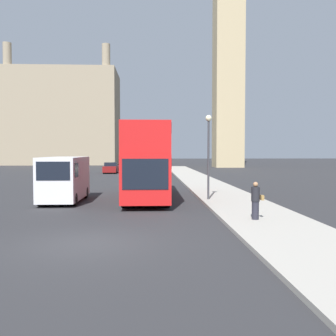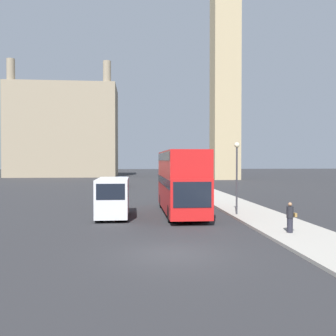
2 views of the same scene
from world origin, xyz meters
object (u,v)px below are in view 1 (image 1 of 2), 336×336
red_double_decker_bus (146,159)px  white_van (64,178)px  pedestrian (256,201)px  street_lamp (209,143)px  parked_sedan (111,168)px

red_double_decker_bus → white_van: 5.02m
pedestrian → street_lamp: size_ratio=0.31×
parked_sedan → red_double_decker_bus: bearing=-79.6°
pedestrian → street_lamp: (-0.92, 6.57, 2.51)m
pedestrian → parked_sedan: 37.83m
red_double_decker_bus → street_lamp: bearing=-23.3°
parked_sedan → white_van: bearing=-89.1°
red_double_decker_bus → pedestrian: bearing=-60.8°
white_van → pedestrian: bearing=-36.5°
white_van → parked_sedan: size_ratio=1.19×
white_van → pedestrian: (9.27, -6.86, -0.47)m
red_double_decker_bus → street_lamp: street_lamp is taller
red_double_decker_bus → pedestrian: red_double_decker_bus is taller
white_van → parked_sedan: white_van is taller
red_double_decker_bus → pedestrian: 9.44m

